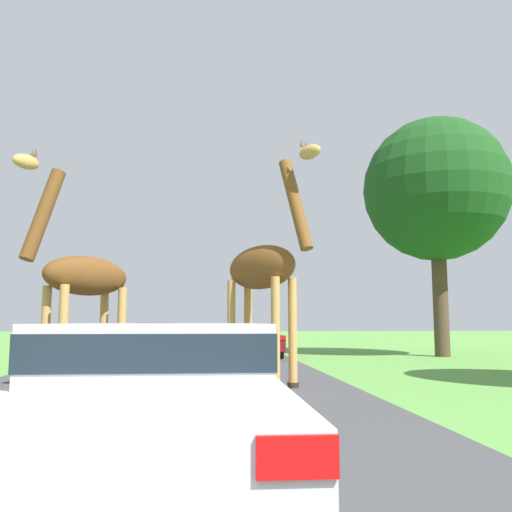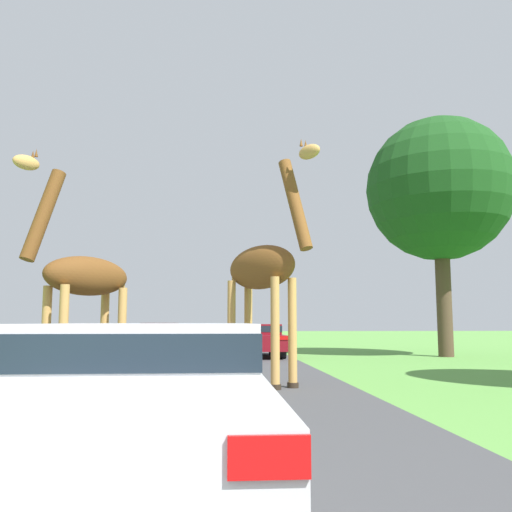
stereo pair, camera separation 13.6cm
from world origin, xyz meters
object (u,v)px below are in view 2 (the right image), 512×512
Objects in this scene: giraffe_near_road at (265,273)px; car_queue_right at (121,344)px; car_far_ahead at (258,339)px; car_lead_maroon at (150,401)px; giraffe_companion at (82,280)px; tree_right_cluster at (439,190)px; car_queue_left at (160,335)px.

car_queue_right is (-3.93, 5.08, -1.74)m from giraffe_near_road.
car_lead_maroon is at bearing -97.19° from car_far_ahead.
car_queue_right is (-2.36, 12.34, -0.03)m from car_lead_maroon.
giraffe_companion is at bearing -90.29° from car_queue_right.
car_lead_maroon is at bearing -79.17° from car_queue_right.
giraffe_companion is 5.26m from car_queue_right.
tree_right_cluster reaches higher than car_lead_maroon.
car_queue_right is 1.01× the size of car_far_ahead.
car_queue_left is at bearing 153.26° from tree_right_cluster.
car_queue_right is 10.17m from car_queue_left.
car_far_ahead is 0.43× the size of tree_right_cluster.
giraffe_near_road reaches higher than car_queue_left.
car_queue_left is (-2.26, 22.50, -0.02)m from car_lead_maroon.
giraffe_near_road is 7.62m from car_lead_maroon.
car_queue_right is at bearing 100.83° from car_lead_maroon.
giraffe_companion is at bearing 108.06° from car_lead_maroon.
car_queue_right is (0.03, 5.02, -1.58)m from giraffe_companion.
giraffe_near_road is 13.00m from tree_right_cluster.
giraffe_companion is 10.88m from car_far_ahead.
car_lead_maroon is (2.39, -7.32, -1.55)m from giraffe_companion.
tree_right_cluster is (11.94, 4.20, 6.05)m from car_queue_right.
car_lead_maroon reaches higher than car_queue_left.
giraffe_companion is at bearing -36.89° from giraffe_near_road.
tree_right_cluster is (11.84, -5.97, 6.04)m from car_queue_left.
giraffe_companion reaches higher than car_queue_left.
car_lead_maroon is 1.14× the size of car_queue_right.
car_queue_left is at bearing 129.13° from car_far_ahead.
car_queue_left is at bearing 95.74° from car_lead_maroon.
car_lead_maroon is at bearing 41.80° from giraffe_near_road.
giraffe_near_road is at bearing -130.81° from tree_right_cluster.
giraffe_near_road is at bearing -52.27° from car_queue_right.
car_far_ahead is (2.15, 17.08, -0.03)m from car_lead_maroon.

